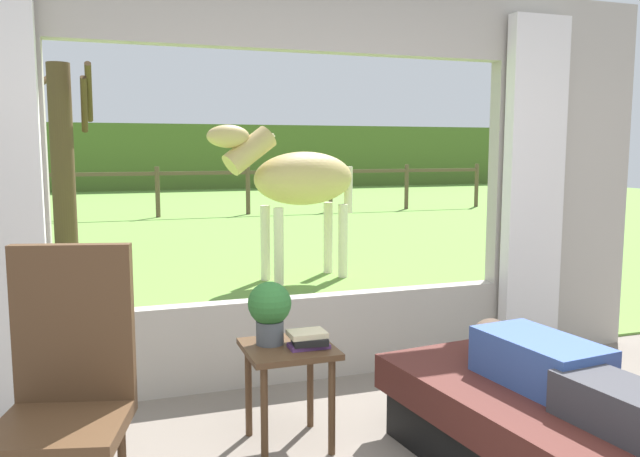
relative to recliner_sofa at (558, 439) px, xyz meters
name	(u,v)px	position (x,y,z in m)	size (l,w,h in m)	color
back_wall_with_window	(296,189)	(-0.71, 1.66, 1.03)	(5.20, 0.12, 2.55)	#ADA599
curtain_panel_right	(533,192)	(0.98, 1.52, 0.98)	(0.44, 0.10, 2.40)	silver
outdoor_pasture_lawn	(156,215)	(-0.71, 12.56, -0.21)	(36.00, 21.68, 0.02)	olive
distant_hill_ridge	(133,157)	(-0.71, 22.40, 0.98)	(36.00, 2.00, 2.40)	#4D682A
recliner_sofa	(558,439)	(0.00, 0.00, 0.00)	(1.08, 1.79, 0.42)	black
reclining_person	(569,377)	(0.00, -0.05, 0.30)	(0.40, 1.44, 0.22)	#334C8C
rocking_chair	(68,391)	(-2.04, 0.41, 0.33)	(0.61, 0.77, 1.12)	#4C331E
side_table	(289,364)	(-1.02, 0.78, 0.21)	(0.44, 0.44, 0.52)	#4C331E
potted_plant	(270,309)	(-1.10, 0.84, 0.48)	(0.22, 0.22, 0.32)	#4C5156
book_stack	(308,339)	(-0.94, 0.72, 0.34)	(0.20, 0.16, 0.08)	#59336B
horse	(298,180)	(0.22, 4.66, 0.94)	(1.82, 0.82, 1.73)	tan
pasture_tree	(63,153)	(-2.37, 7.61, 1.22)	(1.25, 1.29, 2.68)	#4C3823
pasture_fence_line	(157,184)	(-0.71, 12.04, 0.53)	(16.10, 0.10, 1.10)	brown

